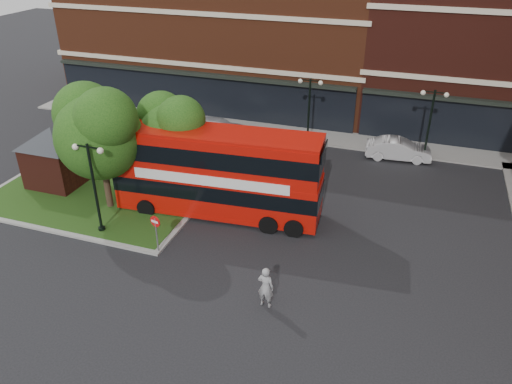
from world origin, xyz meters
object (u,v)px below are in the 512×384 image
at_px(bus, 217,168).
at_px(car_silver, 218,126).
at_px(car_white, 398,149).
at_px(woman, 266,287).

distance_m(bus, car_silver, 11.60).
xyz_separation_m(car_silver, car_white, (13.24, 0.00, 0.02)).
relative_size(woman, car_silver, 0.47).
bearing_deg(car_white, woman, 160.80).
relative_size(bus, car_silver, 2.75).
relative_size(bus, woman, 5.80).
bearing_deg(car_white, bus, 134.21).
bearing_deg(woman, car_white, -98.18).
bearing_deg(bus, woman, -57.58).
height_order(woman, car_silver, woman).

